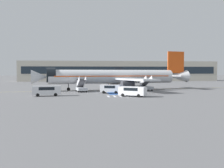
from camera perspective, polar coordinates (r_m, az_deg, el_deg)
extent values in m
plane|color=slate|center=(70.02, 1.67, -1.28)|extent=(600.00, 600.00, 0.00)
cube|color=gold|center=(69.98, 0.21, -1.28)|extent=(76.61, 14.10, 0.01)
cube|color=#2856A8|center=(60.07, 1.28, -1.93)|extent=(4.84, 10.26, 0.01)
cube|color=silver|center=(51.30, -0.79, -2.70)|extent=(0.44, 3.60, 0.01)
cube|color=silver|center=(51.43, 0.54, -2.69)|extent=(0.44, 3.60, 0.01)
cube|color=silver|center=(51.58, 1.87, -2.67)|extent=(0.44, 3.60, 0.01)
cube|color=silver|center=(51.76, 3.18, -2.66)|extent=(0.44, 3.60, 0.01)
cube|color=silver|center=(51.97, 4.49, -2.64)|extent=(0.44, 3.60, 0.01)
cylinder|color=silver|center=(69.83, 0.21, 1.61)|extent=(33.94, 9.63, 3.65)
cone|color=silver|center=(66.88, -15.52, 1.47)|extent=(4.59, 4.24, 3.58)
cone|color=silver|center=(77.80, 14.21, 1.63)|extent=(6.01, 4.42, 3.50)
cylinder|color=black|center=(66.98, -13.18, 1.89)|extent=(2.81, 4.02, 3.69)
cube|color=#DB4C14|center=(69.83, 0.21, 1.76)|extent=(31.29, 9.22, 0.24)
cube|color=silver|center=(63.38, 4.97, 1.00)|extent=(8.90, 15.72, 0.44)
cylinder|color=#38383D|center=(64.12, 3.40, -0.24)|extent=(3.39, 2.83, 2.33)
cube|color=silver|center=(78.32, 0.72, 1.31)|extent=(4.98, 15.27, 0.44)
cylinder|color=#38383D|center=(76.76, 0.01, 0.23)|extent=(3.39, 2.83, 2.33)
cube|color=#DB4C14|center=(77.43, 13.72, 4.60)|extent=(5.09, 1.27, 6.19)
cube|color=silver|center=(74.13, 14.67, 1.72)|extent=(4.27, 6.33, 0.24)
cube|color=silver|center=(80.13, 12.10, 1.81)|extent=(4.27, 6.33, 0.24)
cylinder|color=#38383D|center=(67.43, -9.47, 0.06)|extent=(0.20, 0.20, 2.74)
cylinder|color=black|center=(67.51, -9.46, -1.11)|extent=(0.88, 0.43, 0.84)
cylinder|color=#38383D|center=(67.60, 2.26, 0.08)|extent=(0.24, 0.24, 2.43)
cylinder|color=black|center=(67.67, 2.26, -0.95)|extent=(1.19, 0.79, 1.10)
cylinder|color=#38383D|center=(73.16, 0.78, 0.27)|extent=(0.24, 0.24, 2.43)
cylinder|color=black|center=(73.22, 0.78, -0.68)|extent=(1.19, 0.79, 1.10)
cube|color=#ADB2BA|center=(63.49, -6.70, -1.07)|extent=(3.02, 5.12, 0.70)
cylinder|color=black|center=(65.02, -7.76, -1.30)|extent=(0.34, 0.73, 0.70)
cylinder|color=black|center=(65.33, -6.14, -1.27)|extent=(0.34, 0.73, 0.70)
cylinder|color=black|center=(61.71, -7.28, -1.50)|extent=(0.34, 0.73, 0.70)
cylinder|color=black|center=(62.03, -5.58, -1.47)|extent=(0.34, 0.73, 0.70)
cube|color=#4C4C51|center=(63.42, -6.70, 0.07)|extent=(2.15, 4.33, 1.97)
cube|color=#4C4C51|center=(65.64, -7.05, 0.95)|extent=(1.82, 1.38, 0.12)
cube|color=silver|center=(63.28, -7.39, 0.49)|extent=(0.86, 4.41, 2.69)
cube|color=silver|center=(63.54, -6.02, 0.50)|extent=(0.86, 4.41, 2.69)
cube|color=#ADB2BA|center=(68.44, 7.40, -0.81)|extent=(3.02, 5.12, 0.70)
cylinder|color=black|center=(69.63, 6.13, -1.03)|extent=(0.34, 0.73, 0.70)
cylinder|color=black|center=(70.37, 7.54, -1.00)|extent=(0.34, 0.73, 0.70)
cylinder|color=black|center=(66.55, 7.25, -1.20)|extent=(0.34, 0.73, 0.70)
cylinder|color=black|center=(67.32, 8.70, -1.17)|extent=(0.34, 0.73, 0.70)
cube|color=#4C4C51|center=(68.37, 7.40, 0.28)|extent=(2.15, 4.34, 2.05)
cube|color=#4C4C51|center=(70.43, 6.66, 1.13)|extent=(1.82, 1.38, 0.12)
cube|color=silver|center=(68.05, 6.81, 0.68)|extent=(0.86, 4.42, 2.77)
cube|color=silver|center=(68.67, 7.99, 0.69)|extent=(0.86, 4.42, 2.77)
cube|color=#38383D|center=(92.83, 2.03, 0.16)|extent=(3.38, 9.00, 0.60)
cube|color=silver|center=(97.10, 1.93, 0.56)|extent=(2.56, 2.19, 1.60)
cube|color=black|center=(98.07, 1.90, 0.77)|extent=(1.99, 0.24, 0.70)
cylinder|color=#B7BCC4|center=(92.39, 2.05, 1.13)|extent=(3.19, 6.29, 2.58)
cylinder|color=gold|center=(92.39, 2.05, 1.13)|extent=(2.66, 0.62, 2.63)
cylinder|color=black|center=(96.70, 1.23, 0.08)|extent=(0.38, 0.98, 0.96)
cylinder|color=black|center=(96.80, 2.64, 0.08)|extent=(0.38, 0.98, 0.96)
cylinder|color=black|center=(92.31, 1.31, -0.04)|extent=(0.38, 0.98, 0.96)
cylinder|color=black|center=(92.41, 2.78, -0.04)|extent=(0.38, 0.98, 0.96)
cylinder|color=black|center=(89.87, 1.36, -0.12)|extent=(0.38, 0.98, 0.96)
cylinder|color=black|center=(89.98, 2.87, -0.11)|extent=(0.38, 0.98, 0.96)
cube|color=silver|center=(58.44, -0.35, -0.95)|extent=(4.75, 3.02, 1.61)
cube|color=black|center=(58.42, -0.35, -0.60)|extent=(2.85, 2.52, 0.58)
cylinder|color=black|center=(57.88, -1.83, -1.78)|extent=(0.67, 0.36, 0.64)
cylinder|color=black|center=(59.60, -1.50, -1.66)|extent=(0.67, 0.36, 0.64)
cylinder|color=black|center=(57.42, 0.84, -1.82)|extent=(0.67, 0.36, 0.64)
cylinder|color=black|center=(59.15, 1.10, -1.69)|extent=(0.67, 0.36, 0.64)
cube|color=silver|center=(50.82, 4.49, -1.49)|extent=(5.50, 4.57, 1.61)
cube|color=black|center=(50.79, 4.49, -1.10)|extent=(3.53, 3.28, 0.58)
cylinder|color=black|center=(51.13, 6.57, -2.38)|extent=(0.64, 0.52, 0.64)
cylinder|color=black|center=(49.42, 5.82, -2.55)|extent=(0.64, 0.52, 0.64)
cylinder|color=black|center=(52.36, 3.22, -2.25)|extent=(0.64, 0.52, 0.64)
cylinder|color=black|center=(50.70, 2.38, -2.41)|extent=(0.64, 0.52, 0.64)
cube|color=silver|center=(53.38, -14.03, -1.32)|extent=(5.64, 2.51, 1.69)
cube|color=black|center=(53.35, -14.03, -0.92)|extent=(3.21, 2.23, 0.61)
cylinder|color=black|center=(54.29, -12.22, -2.13)|extent=(0.66, 0.28, 0.64)
cylinder|color=black|center=(52.61, -12.18, -2.28)|extent=(0.66, 0.28, 0.64)
cylinder|color=black|center=(54.32, -15.79, -2.17)|extent=(0.66, 0.28, 0.64)
cylinder|color=black|center=(52.64, -15.87, -2.32)|extent=(0.66, 0.28, 0.64)
cube|color=gray|center=(64.42, -1.74, -1.39)|extent=(2.08, 2.88, 0.12)
cylinder|color=black|center=(65.55, -2.14, -1.37)|extent=(0.19, 0.41, 0.40)
cylinder|color=black|center=(65.35, -1.04, -1.39)|extent=(0.19, 0.41, 0.40)
cylinder|color=black|center=(63.51, -2.46, -1.50)|extent=(0.19, 0.41, 0.40)
cylinder|color=black|center=(63.30, -1.32, -1.52)|extent=(0.19, 0.41, 0.40)
cylinder|color=gray|center=(65.69, -2.16, -1.02)|extent=(0.05, 0.05, 0.55)
cylinder|color=gray|center=(65.47, -0.97, -1.03)|extent=(0.05, 0.05, 0.55)
cylinder|color=gray|center=(63.34, -2.53, -1.16)|extent=(0.05, 0.05, 0.55)
cylinder|color=gray|center=(63.11, -1.30, -1.17)|extent=(0.05, 0.05, 0.55)
cylinder|color=#2D2D33|center=(66.40, -0.42, -1.12)|extent=(0.14, 0.14, 0.87)
cylinder|color=#2D2D33|center=(66.25, -0.50, -1.13)|extent=(0.14, 0.14, 0.87)
cube|color=yellow|center=(66.28, -0.46, -0.45)|extent=(0.43, 0.47, 0.69)
cube|color=silver|center=(66.28, -0.46, -0.45)|extent=(0.45, 0.48, 0.06)
sphere|color=beige|center=(66.25, -0.46, -0.05)|extent=(0.24, 0.24, 0.24)
cylinder|color=black|center=(68.20, 2.90, -1.04)|extent=(0.14, 0.14, 0.83)
cylinder|color=black|center=(68.08, 3.00, -1.05)|extent=(0.14, 0.14, 0.83)
cube|color=yellow|center=(68.10, 2.95, -0.42)|extent=(0.43, 0.47, 0.66)
cube|color=silver|center=(68.10, 2.95, -0.42)|extent=(0.44, 0.48, 0.06)
sphere|color=brown|center=(68.07, 2.95, -0.05)|extent=(0.22, 0.22, 0.22)
cylinder|color=#191E38|center=(66.05, 4.73, -1.15)|extent=(0.14, 0.14, 0.87)
cylinder|color=#191E38|center=(65.90, 4.80, -1.16)|extent=(0.14, 0.14, 0.87)
cube|color=yellow|center=(65.93, 4.77, -0.47)|extent=(0.34, 0.47, 0.69)
cube|color=silver|center=(65.93, 4.77, -0.47)|extent=(0.35, 0.48, 0.06)
sphere|color=beige|center=(65.90, 4.77, -0.07)|extent=(0.24, 0.24, 0.24)
cube|color=#B2AD9E|center=(140.43, 1.65, 2.80)|extent=(103.89, 12.00, 10.45)
cube|color=#19232D|center=(134.45, 2.01, 3.03)|extent=(99.73, 0.10, 3.66)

